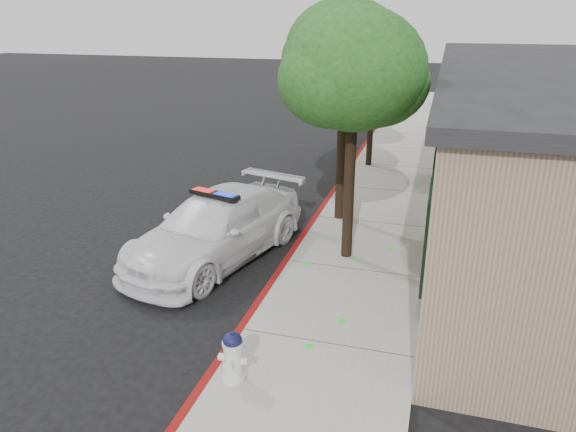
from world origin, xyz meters
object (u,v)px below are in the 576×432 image
Objects in this scene: street_tree_far at (374,66)px; clapboard_building at (565,139)px; street_tree_mid at (346,56)px; street_tree_near at (354,75)px; police_car at (216,228)px; fire_hydrant at (233,356)px.

clapboard_building is at bearing -25.66° from street_tree_far.
street_tree_far reaches higher than clapboard_building.
street_tree_mid is 5.79m from street_tree_far.
street_tree_far is at bearing 154.34° from clapboard_building.
police_car is at bearing -167.44° from street_tree_near.
street_tree_far is (0.01, 5.74, -0.75)m from street_tree_mid.
street_tree_far is at bearing 94.43° from street_tree_near.
fire_hydrant is (2.15, -4.35, -0.20)m from police_car.
police_car is 6.72× the size of fire_hydrant.
clapboard_building is at bearing 25.67° from street_tree_mid.
police_car is at bearing 115.60° from fire_hydrant.
street_tree_mid is (-5.98, -2.87, 2.39)m from clapboard_building.
police_car reaches higher than fire_hydrant.
police_car is (-8.36, -6.02, -1.35)m from clapboard_building.
street_tree_far is at bearing 88.27° from fire_hydrant.
fire_hydrant is (-6.20, -10.37, -1.55)m from clapboard_building.
street_tree_near is at bearing -134.91° from clapboard_building.
clapboard_building is 24.48× the size of fire_hydrant.
police_car is 4.86m from fire_hydrant.
clapboard_building is at bearing 51.02° from police_car.
street_tree_near is (3.03, 0.67, 3.53)m from police_car.
police_car is 5.43m from street_tree_mid.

